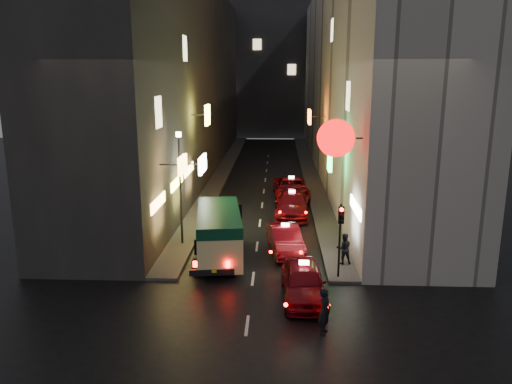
# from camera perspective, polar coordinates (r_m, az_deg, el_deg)

# --- Properties ---
(building_left) EXTENTS (7.61, 52.00, 18.00)m
(building_left) POSITION_cam_1_polar(r_m,az_deg,el_deg) (48.24, -8.57, 12.74)
(building_left) COLOR #393634
(building_left) RESTS_ON ground
(building_right) EXTENTS (8.10, 52.00, 18.00)m
(building_right) POSITION_cam_1_polar(r_m,az_deg,el_deg) (47.87, 11.07, 12.64)
(building_right) COLOR beige
(building_right) RESTS_ON ground
(building_far) EXTENTS (30.00, 10.00, 22.00)m
(building_far) POSITION_cam_1_polar(r_m,az_deg,el_deg) (79.40, 1.78, 14.51)
(building_far) COLOR #36353A
(building_far) RESTS_ON ground
(sidewalk_left) EXTENTS (1.50, 52.00, 0.15)m
(sidewalk_left) POSITION_cam_1_polar(r_m,az_deg,el_deg) (48.58, -3.86, 2.26)
(sidewalk_left) COLOR #4B4846
(sidewalk_left) RESTS_ON ground
(sidewalk_right) EXTENTS (1.50, 52.00, 0.15)m
(sidewalk_right) POSITION_cam_1_polar(r_m,az_deg,el_deg) (48.39, 6.20, 2.17)
(sidewalk_right) COLOR #4B4846
(sidewalk_right) RESTS_ON ground
(minibus) EXTENTS (2.93, 6.34, 2.62)m
(minibus) POSITION_cam_1_polar(r_m,az_deg,el_deg) (25.67, -4.26, -4.24)
(minibus) COLOR #EFE995
(minibus) RESTS_ON ground
(taxi_near) EXTENTS (2.50, 5.71, 1.96)m
(taxi_near) POSITION_cam_1_polar(r_m,az_deg,el_deg) (21.65, 5.46, -9.83)
(taxi_near) COLOR maroon
(taxi_near) RESTS_ON ground
(taxi_second) EXTENTS (2.97, 5.55, 1.85)m
(taxi_second) POSITION_cam_1_polar(r_m,az_deg,el_deg) (26.98, 3.35, -5.16)
(taxi_second) COLOR maroon
(taxi_second) RESTS_ON ground
(taxi_third) EXTENTS (2.59, 5.88, 2.01)m
(taxi_third) POSITION_cam_1_polar(r_m,az_deg,el_deg) (33.89, 4.12, -1.17)
(taxi_third) COLOR maroon
(taxi_third) RESTS_ON ground
(taxi_far) EXTENTS (2.66, 5.87, 2.00)m
(taxi_far) POSITION_cam_1_polar(r_m,az_deg,el_deg) (38.56, 4.05, 0.61)
(taxi_far) COLOR maroon
(taxi_far) RESTS_ON ground
(pedestrian_crossing) EXTENTS (0.62, 0.77, 2.02)m
(pedestrian_crossing) POSITION_cam_1_polar(r_m,az_deg,el_deg) (18.98, 7.87, -13.03)
(pedestrian_crossing) COLOR black
(pedestrian_crossing) RESTS_ON ground
(pedestrian_sidewalk) EXTENTS (0.70, 0.46, 1.79)m
(pedestrian_sidewalk) POSITION_cam_1_polar(r_m,az_deg,el_deg) (25.30, 10.04, -6.15)
(pedestrian_sidewalk) COLOR black
(pedestrian_sidewalk) RESTS_ON sidewalk_right
(traffic_light) EXTENTS (0.26, 0.43, 3.50)m
(traffic_light) POSITION_cam_1_polar(r_m,az_deg,el_deg) (23.04, 9.64, -3.78)
(traffic_light) COLOR black
(traffic_light) RESTS_ON sidewalk_right
(lamp_post) EXTENTS (0.28, 0.28, 6.22)m
(lamp_post) POSITION_cam_1_polar(r_m,az_deg,el_deg) (27.50, -8.66, 1.29)
(lamp_post) COLOR black
(lamp_post) RESTS_ON sidewalk_left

